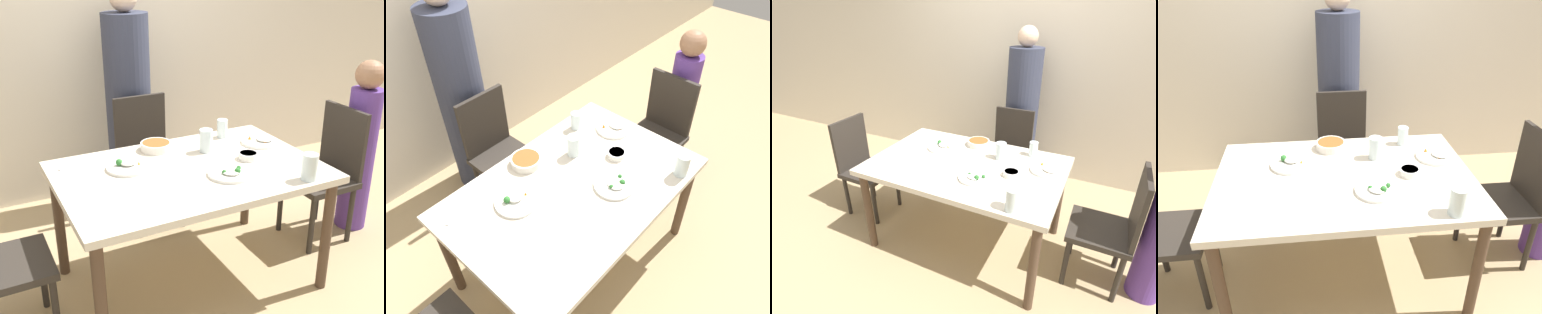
# 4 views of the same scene
# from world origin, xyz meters

# --- Properties ---
(ground_plane) EXTENTS (10.00, 10.00, 0.00)m
(ground_plane) POSITION_xyz_m (0.00, 0.00, 0.00)
(ground_plane) COLOR tan
(wall_back) EXTENTS (10.00, 0.06, 2.70)m
(wall_back) POSITION_xyz_m (0.00, 1.48, 1.35)
(wall_back) COLOR beige
(wall_back) RESTS_ON ground_plane
(dining_table) EXTENTS (1.43, 0.94, 0.73)m
(dining_table) POSITION_xyz_m (0.00, 0.00, 0.65)
(dining_table) COLOR beige
(dining_table) RESTS_ON ground_plane
(chair_adult_spot) EXTENTS (0.40, 0.40, 0.90)m
(chair_adult_spot) POSITION_xyz_m (0.07, 0.81, 0.48)
(chair_adult_spot) COLOR #2D2823
(chair_adult_spot) RESTS_ON ground_plane
(chair_child_spot) EXTENTS (0.40, 0.40, 0.90)m
(chair_child_spot) POSITION_xyz_m (1.06, 0.05, 0.48)
(chair_child_spot) COLOR #2D2823
(chair_child_spot) RESTS_ON ground_plane
(person_adult) EXTENTS (0.33, 0.33, 1.64)m
(person_adult) POSITION_xyz_m (0.07, 1.15, 0.76)
(person_adult) COLOR #33384C
(person_adult) RESTS_ON ground_plane
(person_child) EXTENTS (0.21, 0.21, 1.19)m
(person_child) POSITION_xyz_m (1.33, 0.05, 0.58)
(person_child) COLOR #5B3893
(person_child) RESTS_ON ground_plane
(bowl_curry) EXTENTS (0.19, 0.19, 0.05)m
(bowl_curry) POSITION_xyz_m (-0.05, 0.34, 0.75)
(bowl_curry) COLOR silver
(bowl_curry) RESTS_ON dining_table
(plate_rice_adult) EXTENTS (0.23, 0.23, 0.05)m
(plate_rice_adult) POSITION_xyz_m (0.15, -0.18, 0.74)
(plate_rice_adult) COLOR white
(plate_rice_adult) RESTS_ON dining_table
(plate_rice_child) EXTENTS (0.23, 0.23, 0.05)m
(plate_rice_child) POSITION_xyz_m (0.57, 0.15, 0.74)
(plate_rice_child) COLOR white
(plate_rice_child) RESTS_ON dining_table
(plate_noodles) EXTENTS (0.24, 0.24, 0.06)m
(plate_noodles) POSITION_xyz_m (-0.30, 0.16, 0.74)
(plate_noodles) COLOR white
(plate_noodles) RESTS_ON dining_table
(bowl_rice_small) EXTENTS (0.11, 0.11, 0.04)m
(bowl_rice_small) POSITION_xyz_m (0.36, -0.03, 0.75)
(bowl_rice_small) COLOR white
(bowl_rice_small) RESTS_ON dining_table
(glass_water_tall) EXTENTS (0.07, 0.07, 0.12)m
(glass_water_tall) POSITION_xyz_m (0.41, 0.35, 0.79)
(glass_water_tall) COLOR silver
(glass_water_tall) RESTS_ON dining_table
(glass_water_short) EXTENTS (0.08, 0.08, 0.14)m
(glass_water_short) POSITION_xyz_m (0.20, 0.18, 0.80)
(glass_water_short) COLOR silver
(glass_water_short) RESTS_ON dining_table
(glass_water_center) EXTENTS (0.08, 0.08, 0.14)m
(glass_water_center) POSITION_xyz_m (0.49, -0.40, 0.80)
(glass_water_center) COLOR silver
(glass_water_center) RESTS_ON dining_table
(fork_steel) EXTENTS (0.17, 0.09, 0.01)m
(fork_steel) POSITION_xyz_m (-0.56, 0.34, 0.73)
(fork_steel) COLOR silver
(fork_steel) RESTS_ON dining_table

